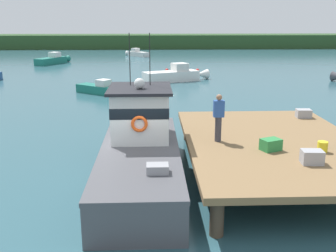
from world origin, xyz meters
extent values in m
plane|color=#2D5660|center=(0.00, 0.00, 0.00)|extent=(200.00, 200.00, 0.00)
cylinder|color=#4C3D2D|center=(2.20, -4.10, 0.50)|extent=(0.36, 0.36, 1.00)
cylinder|color=#4C3D2D|center=(2.20, 4.10, 0.50)|extent=(0.36, 0.36, 1.00)
cylinder|color=#4C3D2D|center=(7.40, 4.10, 0.50)|extent=(0.36, 0.36, 1.00)
cube|color=olive|center=(4.80, 0.00, 1.10)|extent=(6.00, 9.00, 0.20)
cube|color=#4C4C51|center=(0.20, -0.69, 0.55)|extent=(2.52, 8.01, 1.10)
cone|color=#4C4C51|center=(0.21, 4.21, 0.55)|extent=(1.10, 1.80, 1.10)
cube|color=#234C9E|center=(0.20, -0.69, 1.00)|extent=(2.54, 7.85, 0.12)
cube|color=#4C4C51|center=(0.20, -0.69, 1.16)|extent=(2.56, 8.01, 0.12)
cube|color=silver|center=(0.20, 0.51, 2.00)|extent=(1.90, 2.20, 1.80)
cube|color=black|center=(0.20, 0.51, 2.31)|extent=(1.92, 2.22, 0.36)
cube|color=#232328|center=(0.20, 0.51, 2.95)|extent=(2.15, 2.50, 0.10)
sphere|color=white|center=(0.20, 0.21, 3.18)|extent=(0.36, 0.36, 0.36)
cylinder|color=black|center=(-0.15, 1.02, 3.90)|extent=(0.03, 0.03, 1.80)
cylinder|color=black|center=(0.55, 1.01, 3.90)|extent=(0.03, 0.03, 1.80)
cube|color=#939399|center=(0.75, -2.89, 1.28)|extent=(0.60, 0.44, 0.36)
torus|color=orange|center=(-0.21, -3.48, 1.16)|extent=(0.56, 0.56, 0.12)
torus|color=#EA5119|center=(0.20, -0.63, 2.00)|extent=(0.54, 0.10, 0.54)
cube|color=#9E9EA3|center=(5.23, -2.30, 1.40)|extent=(0.63, 0.48, 0.40)
cube|color=#2D8442|center=(4.39, -1.05, 1.39)|extent=(0.72, 0.64, 0.37)
cube|color=#9E9EA3|center=(7.03, 3.20, 1.38)|extent=(0.62, 0.47, 0.36)
cylinder|color=yellow|center=(5.97, -1.28, 1.37)|extent=(0.32, 0.32, 0.34)
cylinder|color=#383842|center=(2.86, 0.00, 1.63)|extent=(0.22, 0.22, 0.86)
cube|color=#2D56A8|center=(2.86, 0.00, 2.34)|extent=(0.36, 0.22, 0.56)
sphere|color=#9E7051|center=(2.86, 0.00, 2.73)|extent=(0.20, 0.20, 0.20)
cube|color=white|center=(2.27, 21.33, 0.44)|extent=(5.02, 3.27, 0.87)
cone|color=white|center=(5.04, 22.48, 0.44)|extent=(1.45, 1.27, 0.87)
cube|color=silver|center=(3.04, 21.65, 1.20)|extent=(1.58, 1.59, 0.66)
cube|color=#196B5B|center=(-3.31, 15.73, 0.31)|extent=(3.34, 2.85, 0.61)
cone|color=#196B5B|center=(-1.62, 14.48, 0.31)|extent=(1.04, 0.99, 0.61)
cube|color=silver|center=(-2.84, 15.38, 0.84)|extent=(1.18, 1.19, 0.46)
cube|color=#196B5B|center=(-11.34, 35.24, 0.39)|extent=(3.16, 4.45, 0.78)
cone|color=#196B5B|center=(-10.13, 37.64, 0.39)|extent=(1.18, 1.31, 0.78)
cube|color=silver|center=(-11.00, 35.91, 1.07)|extent=(1.46, 1.45, 0.59)
cube|color=silver|center=(-1.31, 45.09, 0.32)|extent=(3.19, 3.38, 0.64)
cone|color=silver|center=(-2.78, 46.74, 0.32)|extent=(1.07, 1.09, 0.64)
cube|color=silver|center=(-1.72, 45.56, 0.88)|extent=(1.26, 1.26, 0.48)
sphere|color=red|center=(5.19, 26.98, 0.20)|extent=(0.40, 0.40, 0.40)
sphere|color=red|center=(2.15, 27.64, 0.17)|extent=(0.35, 0.35, 0.35)
cube|color=#284723|center=(0.00, 62.00, 1.20)|extent=(120.00, 8.00, 2.40)
camera|label=1|loc=(0.62, -13.05, 5.28)|focal=42.78mm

